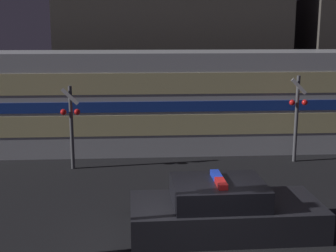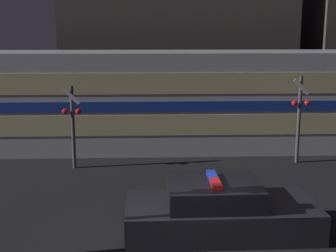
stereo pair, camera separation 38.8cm
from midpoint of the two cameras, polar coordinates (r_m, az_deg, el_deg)
train at (r=18.09m, az=-3.25°, el=3.10°), size 19.47×2.92×3.75m
police_car at (r=11.00m, az=7.28°, el=-10.31°), size 4.39×2.00×1.32m
crossing_signal_near at (r=16.73m, az=16.37°, el=1.36°), size 0.64×0.28×3.04m
crossing_signal_far at (r=15.71m, az=-10.86°, el=0.49°), size 0.64×0.28×2.79m
building_left at (r=24.95m, az=1.47°, el=10.57°), size 11.35×5.74×8.14m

